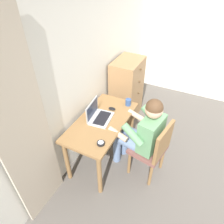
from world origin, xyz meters
TOP-DOWN VIEW (x-y plane):
  - wall_back at (0.00, 2.20)m, footprint 4.80×0.05m
  - curtain_panel at (-1.12, 2.13)m, footprint 0.56×0.03m
  - desk at (-0.22, 1.84)m, footprint 1.14×0.59m
  - dresser at (0.86, 1.94)m, footprint 0.62×0.44m
  - chair at (-0.18, 1.13)m, footprint 0.49×0.47m
  - person_seated at (-0.15, 1.31)m, footprint 0.60×0.63m
  - laptop at (-0.20, 1.89)m, footprint 0.37×0.29m
  - computer_mouse at (0.04, 1.82)m, footprint 0.06×0.10m
  - desk_clock at (-0.59, 1.64)m, footprint 0.09×0.09m
  - coffee_mug at (0.25, 1.66)m, footprint 0.12×0.08m

SIDE VIEW (x-z plane):
  - chair at x=-0.18m, z-range 0.05..0.93m
  - dresser at x=0.86m, z-range 0.00..1.10m
  - desk at x=-0.22m, z-range 0.25..0.97m
  - person_seated at x=-0.15m, z-range 0.08..1.27m
  - desk_clock at x=-0.59m, z-range 0.72..0.75m
  - computer_mouse at x=0.04m, z-range 0.72..0.75m
  - coffee_mug at x=0.25m, z-range 0.72..0.82m
  - laptop at x=-0.20m, z-range 0.65..0.89m
  - curtain_panel at x=-1.12m, z-range 0.00..2.20m
  - wall_back at x=0.00m, z-range 0.00..2.50m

